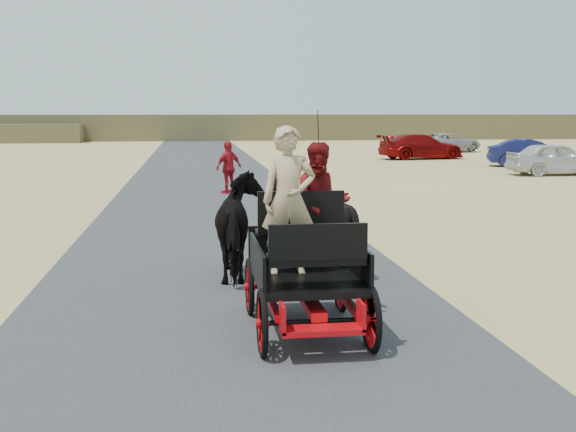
{
  "coord_description": "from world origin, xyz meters",
  "views": [
    {
      "loc": [
        -0.58,
        -7.94,
        2.69
      ],
      "look_at": [
        0.79,
        2.21,
        1.2
      ],
      "focal_mm": 45.0,
      "sensor_mm": 36.0,
      "label": 1
    }
  ],
  "objects": [
    {
      "name": "ground",
      "position": [
        0.0,
        0.0,
        0.0
      ],
      "size": [
        140.0,
        140.0,
        0.0
      ],
      "primitive_type": "plane",
      "color": "tan"
    },
    {
      "name": "road",
      "position": [
        0.0,
        0.0,
        0.01
      ],
      "size": [
        6.0,
        140.0,
        0.01
      ],
      "primitive_type": "cube",
      "color": "#38383A",
      "rests_on": "ground"
    },
    {
      "name": "ridge_far",
      "position": [
        0.0,
        62.0,
        1.2
      ],
      "size": [
        140.0,
        6.0,
        2.4
      ],
      "primitive_type": "cube",
      "color": "brown",
      "rests_on": "ground"
    },
    {
      "name": "carriage",
      "position": [
        0.79,
        0.61,
        0.36
      ],
      "size": [
        1.3,
        2.4,
        0.72
      ],
      "primitive_type": null,
      "color": "black",
      "rests_on": "ground"
    },
    {
      "name": "horse_left",
      "position": [
        0.24,
        3.61,
        0.85
      ],
      "size": [
        0.91,
        2.01,
        1.7
      ],
      "primitive_type": "imported",
      "rotation": [
        0.0,
        0.0,
        3.14
      ],
      "color": "black",
      "rests_on": "ground"
    },
    {
      "name": "horse_right",
      "position": [
        1.34,
        3.61,
        0.85
      ],
      "size": [
        1.37,
        1.54,
        1.7
      ],
      "primitive_type": "imported",
      "rotation": [
        0.0,
        0.0,
        3.14
      ],
      "color": "black",
      "rests_on": "ground"
    },
    {
      "name": "driver_man",
      "position": [
        0.59,
        0.66,
        1.62
      ],
      "size": [
        0.66,
        0.43,
        1.8
      ],
      "primitive_type": "imported",
      "color": "tan",
      "rests_on": "carriage"
    },
    {
      "name": "passenger_woman",
      "position": [
        1.09,
        1.21,
        1.51
      ],
      "size": [
        0.77,
        0.6,
        1.58
      ],
      "primitive_type": "imported",
      "color": "#660C0F",
      "rests_on": "carriage"
    },
    {
      "name": "pedestrian",
      "position": [
        0.65,
        15.79,
        0.86
      ],
      "size": [
        1.06,
        0.94,
        1.73
      ],
      "primitive_type": "imported",
      "rotation": [
        0.0,
        0.0,
        3.78
      ],
      "color": "#A6131D",
      "rests_on": "ground"
    },
    {
      "name": "car_a",
      "position": [
        14.86,
        21.0,
        0.7
      ],
      "size": [
        4.15,
        1.79,
        1.4
      ],
      "primitive_type": "imported",
      "rotation": [
        0.0,
        0.0,
        1.54
      ],
      "color": "silver",
      "rests_on": "ground"
    },
    {
      "name": "car_b",
      "position": [
        16.01,
        25.65,
        0.68
      ],
      "size": [
        4.36,
        2.59,
        1.36
      ],
      "primitive_type": "imported",
      "rotation": [
        0.0,
        0.0,
        1.27
      ],
      "color": "navy",
      "rests_on": "ground"
    },
    {
      "name": "car_c",
      "position": [
        12.46,
        31.93,
        0.71
      ],
      "size": [
        5.15,
        2.71,
        1.42
      ],
      "primitive_type": "imported",
      "rotation": [
        0.0,
        0.0,
        1.72
      ],
      "color": "maroon",
      "rests_on": "ground"
    },
    {
      "name": "car_d",
      "position": [
        16.39,
        38.34,
        0.65
      ],
      "size": [
        5.1,
        3.59,
        1.29
      ],
      "primitive_type": "imported",
      "rotation": [
        0.0,
        0.0,
        1.92
      ],
      "color": "#B2B2B7",
      "rests_on": "ground"
    }
  ]
}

